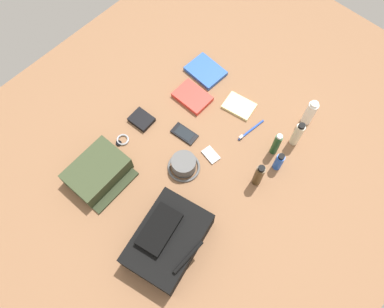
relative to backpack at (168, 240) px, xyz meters
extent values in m
cube|color=brown|center=(-0.37, -0.20, -0.08)|extent=(2.64, 2.02, 0.02)
cube|color=black|center=(0.00, 0.00, 0.00)|extent=(0.40, 0.32, 0.12)
cube|color=black|center=(0.00, -0.04, 0.07)|extent=(0.21, 0.15, 0.03)
cylinder|color=black|center=(0.00, 0.12, 0.07)|extent=(0.16, 0.02, 0.02)
cube|color=#384228|center=(-0.01, -0.46, -0.02)|extent=(0.28, 0.20, 0.09)
cube|color=#2C3520|center=(-0.01, -0.35, -0.06)|extent=(0.26, 0.08, 0.01)
cylinder|color=#5D5D5D|center=(-0.30, -0.19, -0.02)|extent=(0.11, 0.11, 0.07)
torus|color=#5D5D5D|center=(-0.30, -0.19, -0.06)|extent=(0.15, 0.15, 0.01)
cylinder|color=white|center=(-0.90, 0.08, 0.01)|extent=(0.05, 0.05, 0.15)
cylinder|color=white|center=(-0.90, 0.08, 0.09)|extent=(0.04, 0.04, 0.01)
cylinder|color=beige|center=(-0.76, 0.10, 0.01)|extent=(0.04, 0.04, 0.15)
cylinder|color=black|center=(-0.76, 0.10, 0.09)|extent=(0.03, 0.03, 0.01)
cylinder|color=#19471E|center=(-0.65, 0.06, 0.01)|extent=(0.03, 0.03, 0.14)
cylinder|color=silver|center=(-0.65, 0.06, 0.09)|extent=(0.03, 0.03, 0.01)
cylinder|color=blue|center=(-0.60, 0.12, -0.01)|extent=(0.04, 0.04, 0.11)
cylinder|color=black|center=(-0.60, 0.12, 0.05)|extent=(0.03, 0.03, 0.01)
cylinder|color=#473319|center=(-0.48, 0.10, 0.01)|extent=(0.04, 0.04, 0.15)
cylinder|color=black|center=(-0.48, 0.10, 0.09)|extent=(0.03, 0.03, 0.01)
cube|color=blue|center=(-0.78, -0.49, -0.05)|extent=(0.15, 0.19, 0.02)
cube|color=white|center=(-0.78, -0.49, -0.06)|extent=(0.15, 0.19, 0.02)
cube|color=red|center=(-0.61, -0.43, -0.05)|extent=(0.13, 0.18, 0.03)
cube|color=white|center=(-0.61, -0.43, -0.05)|extent=(0.12, 0.17, 0.02)
cube|color=black|center=(-0.43, -0.31, -0.06)|extent=(0.08, 0.13, 0.01)
cube|color=black|center=(-0.43, -0.31, -0.05)|extent=(0.06, 0.09, 0.00)
cube|color=#B7B7BC|center=(-0.43, -0.14, -0.06)|extent=(0.07, 0.09, 0.01)
cylinder|color=silver|center=(-0.43, -0.16, -0.05)|extent=(0.03, 0.03, 0.00)
torus|color=#99999E|center=(-0.20, -0.51, -0.06)|extent=(0.06, 0.06, 0.01)
cylinder|color=black|center=(-0.18, -0.51, -0.06)|extent=(0.03, 0.03, 0.01)
cylinder|color=blue|center=(-0.67, -0.09, -0.06)|extent=(0.17, 0.03, 0.01)
cube|color=white|center=(-0.60, -0.10, -0.05)|extent=(0.02, 0.01, 0.01)
cube|color=black|center=(-0.34, -0.52, -0.05)|extent=(0.10, 0.12, 0.02)
cube|color=beige|center=(-0.73, -0.22, -0.06)|extent=(0.13, 0.17, 0.02)
camera|label=1|loc=(0.17, 0.29, 1.55)|focal=34.90mm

